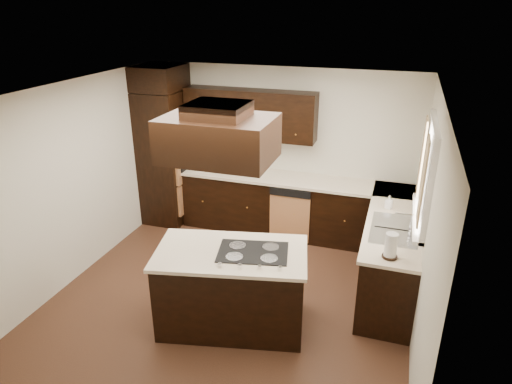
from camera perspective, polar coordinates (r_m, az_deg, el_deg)
floor at (r=5.82m, az=-2.84°, el=-12.68°), size 4.20×4.20×0.02m
ceiling at (r=4.82m, az=-3.42°, el=12.51°), size 4.20×4.20×0.02m
wall_back at (r=7.08m, az=3.03°, el=5.36°), size 4.20×0.02×2.50m
wall_front at (r=3.58m, az=-15.65°, el=-14.48°), size 4.20×0.02×2.50m
wall_left at (r=6.23m, az=-21.56°, el=1.26°), size 0.02×4.20×2.50m
wall_right at (r=4.91m, az=20.63°, el=-4.33°), size 0.02×4.20×2.50m
oven_column at (r=7.42m, az=-11.22°, el=4.25°), size 0.65×0.75×2.12m
wall_oven_face at (r=7.25m, az=-8.82°, el=4.46°), size 0.05×0.62×0.78m
base_cabinets_back at (r=7.08m, az=2.51°, el=-1.65°), size 2.93×0.60×0.88m
base_cabinets_right at (r=6.07m, az=16.49°, el=-7.08°), size 0.60×2.40×0.88m
countertop_back at (r=6.89m, az=2.54°, el=1.78°), size 2.93×0.63×0.04m
countertop_right at (r=5.86m, az=16.84°, el=-3.15°), size 0.63×2.40×0.04m
upper_cabinets at (r=6.88m, az=-0.77°, el=9.72°), size 2.00×0.34×0.72m
dishwasher_front at (r=6.77m, az=4.22°, el=-3.29°), size 0.60×0.05×0.72m
window_frame at (r=5.26m, az=20.68°, el=2.24°), size 0.06×1.32×1.12m
window_pane at (r=5.27m, az=20.98°, el=2.20°), size 0.00×1.20×1.00m
curtain_left at (r=4.85m, az=20.15°, el=1.23°), size 0.02×0.34×0.90m
curtain_right at (r=5.64m, az=20.06°, el=4.21°), size 0.02×0.34×0.90m
sink_rim at (r=5.53m, az=16.87°, el=-4.47°), size 0.52×0.84×0.01m
island at (r=5.13m, az=-3.03°, el=-12.06°), size 1.69×1.15×0.88m
island_top at (r=4.88m, az=-3.15°, el=-7.62°), size 1.76×1.22×0.04m
cooktop at (r=4.84m, az=-0.38°, el=-7.51°), size 0.82×0.63×0.01m
range_hood at (r=4.37m, az=-4.71°, el=6.67°), size 1.05×0.72×0.42m
hood_duct at (r=4.30m, az=-4.83°, el=10.19°), size 0.55×0.50×0.13m
blender_base at (r=7.20m, az=-7.38°, el=3.15°), size 0.15×0.15×0.10m
blender_pitcher at (r=7.14m, az=-7.46°, el=4.51°), size 0.13×0.13×0.26m
spice_rack at (r=6.99m, az=-3.29°, el=3.75°), size 0.42×0.19×0.34m
mixing_bowl at (r=7.17m, az=-5.68°, el=2.99°), size 0.29×0.29×0.06m
soap_bottle at (r=6.03m, az=16.29°, el=-1.23°), size 0.10×0.10×0.17m
paper_towel at (r=4.88m, az=16.51°, el=-6.47°), size 0.13×0.13×0.28m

